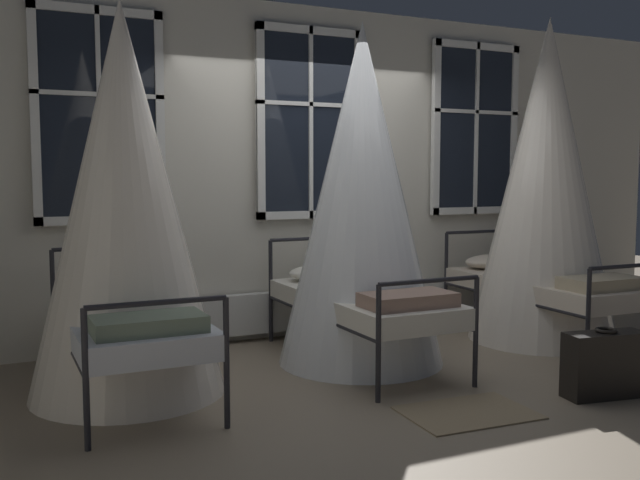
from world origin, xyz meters
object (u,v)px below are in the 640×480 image
Objects in this scene: cot_first at (125,207)px; cot_second at (361,201)px; suitcase_dark at (605,364)px; cot_third at (545,187)px.

cot_second is at bearing -89.15° from cot_first.
suitcase_dark is at bearing -145.45° from cot_second.
suitcase_dark is at bearing 152.40° from cot_third.
cot_third reaches higher than cot_second.
cot_first is 0.99× the size of cot_second.
cot_third is at bearing -90.00° from cot_first.
cot_first is 4.53× the size of suitcase_dark.
cot_first is 3.39m from suitcase_dark.
cot_second is at bearing 134.42° from suitcase_dark.
cot_second is 1.86m from cot_third.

